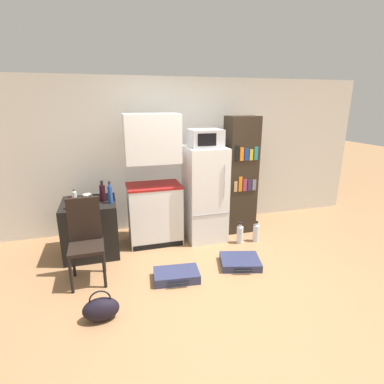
# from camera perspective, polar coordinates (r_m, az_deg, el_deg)

# --- Properties ---
(ground_plane) EXTENTS (24.00, 24.00, 0.00)m
(ground_plane) POSITION_cam_1_polar(r_m,az_deg,el_deg) (3.83, 5.01, -16.68)
(ground_plane) COLOR #A3754C
(wall_back) EXTENTS (6.40, 0.10, 2.50)m
(wall_back) POSITION_cam_1_polar(r_m,az_deg,el_deg) (5.23, -0.42, 7.33)
(wall_back) COLOR beige
(wall_back) RESTS_ON ground_plane
(side_table) EXTENTS (0.73, 0.74, 0.77)m
(side_table) POSITION_cam_1_polar(r_m,az_deg,el_deg) (4.54, -18.70, -6.40)
(side_table) COLOR black
(side_table) RESTS_ON ground_plane
(kitchen_hutch) EXTENTS (0.80, 0.54, 1.95)m
(kitchen_hutch) POSITION_cam_1_polar(r_m,az_deg,el_deg) (4.51, -7.32, 1.22)
(kitchen_hutch) COLOR white
(kitchen_hutch) RESTS_ON ground_plane
(refrigerator) EXTENTS (0.59, 0.66, 1.46)m
(refrigerator) POSITION_cam_1_polar(r_m,az_deg,el_deg) (4.69, 2.43, -0.29)
(refrigerator) COLOR white
(refrigerator) RESTS_ON ground_plane
(microwave) EXTENTS (0.48, 0.41, 0.26)m
(microwave) POSITION_cam_1_polar(r_m,az_deg,el_deg) (4.51, 2.57, 10.22)
(microwave) COLOR #B7B7BC
(microwave) RESTS_ON refrigerator
(bookshelf) EXTENTS (0.48, 0.40, 1.90)m
(bookshelf) POSITION_cam_1_polar(r_m,az_deg,el_deg) (4.98, 9.15, 3.14)
(bookshelf) COLOR #2D2319
(bookshelf) RESTS_ON ground_plane
(bottle_wine_dark) EXTENTS (0.08, 0.08, 0.29)m
(bottle_wine_dark) POSITION_cam_1_polar(r_m,az_deg,el_deg) (4.35, -16.68, -0.11)
(bottle_wine_dark) COLOR black
(bottle_wine_dark) RESTS_ON side_table
(bottle_ketchup_red) EXTENTS (0.09, 0.09, 0.18)m
(bottle_ketchup_red) POSITION_cam_1_polar(r_m,az_deg,el_deg) (4.18, -22.10, -2.04)
(bottle_ketchup_red) COLOR #AD1914
(bottle_ketchup_red) RESTS_ON side_table
(bottle_blue_soda) EXTENTS (0.06, 0.06, 0.31)m
(bottle_blue_soda) POSITION_cam_1_polar(r_m,az_deg,el_deg) (4.24, -15.32, -0.37)
(bottle_blue_soda) COLOR #1E47A3
(bottle_blue_soda) RESTS_ON side_table
(bottle_clear_short) EXTENTS (0.08, 0.08, 0.17)m
(bottle_clear_short) POSITION_cam_1_polar(r_m,az_deg,el_deg) (4.14, -18.72, -1.92)
(bottle_clear_short) COLOR silver
(bottle_clear_short) RESTS_ON side_table
(bottle_milk_white) EXTENTS (0.06, 0.06, 0.14)m
(bottle_milk_white) POSITION_cam_1_polar(r_m,az_deg,el_deg) (4.58, -21.50, -0.58)
(bottle_milk_white) COLOR white
(bottle_milk_white) RESTS_ON side_table
(bowl) EXTENTS (0.14, 0.14, 0.04)m
(bowl) POSITION_cam_1_polar(r_m,az_deg,el_deg) (4.65, -19.25, -0.62)
(bowl) COLOR silver
(bowl) RESTS_ON side_table
(chair) EXTENTS (0.41, 0.41, 1.02)m
(chair) POSITION_cam_1_polar(r_m,az_deg,el_deg) (3.83, -19.64, -7.55)
(chair) COLOR black
(chair) RESTS_ON ground_plane
(suitcase_large_flat) EXTENTS (0.58, 0.40, 0.11)m
(suitcase_large_flat) POSITION_cam_1_polar(r_m,az_deg,el_deg) (3.83, -2.97, -15.56)
(suitcase_large_flat) COLOR navy
(suitcase_large_flat) RESTS_ON ground_plane
(suitcase_small_flat) EXTENTS (0.60, 0.54, 0.10)m
(suitcase_small_flat) POSITION_cam_1_polar(r_m,az_deg,el_deg) (4.17, 9.13, -12.98)
(suitcase_small_flat) COLOR navy
(suitcase_small_flat) RESTS_ON ground_plane
(handbag) EXTENTS (0.36, 0.20, 0.33)m
(handbag) POSITION_cam_1_polar(r_m,az_deg,el_deg) (3.33, -16.95, -20.52)
(handbag) COLOR black
(handbag) RESTS_ON ground_plane
(water_bottle_front) EXTENTS (0.10, 0.10, 0.34)m
(water_bottle_front) POSITION_cam_1_polar(r_m,az_deg,el_deg) (4.84, 12.09, -7.59)
(water_bottle_front) COLOR silver
(water_bottle_front) RESTS_ON ground_plane
(water_bottle_middle) EXTENTS (0.10, 0.10, 0.34)m
(water_bottle_middle) POSITION_cam_1_polar(r_m,az_deg,el_deg) (4.73, 9.10, -7.96)
(water_bottle_middle) COLOR silver
(water_bottle_middle) RESTS_ON ground_plane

